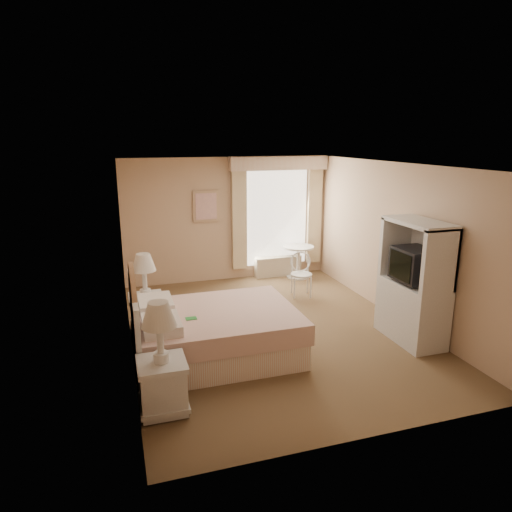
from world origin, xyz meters
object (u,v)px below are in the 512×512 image
object	(u,v)px
armoire	(414,292)
cafe_chair	(301,271)
bed	(208,332)
nightstand_near	(162,372)
nightstand_far	(146,303)
round_table	(298,257)

from	to	relation	value
armoire	cafe_chair	bearing A→B (deg)	108.73
bed	armoire	distance (m)	2.98
bed	nightstand_near	bearing A→B (deg)	-122.79
bed	nightstand_far	size ratio (longest dim) A/B	1.78
bed	cafe_chair	distance (m)	2.89
nightstand_far	cafe_chair	xyz separation A→B (m)	(2.88, 0.84, 0.02)
bed	nightstand_far	world-z (taller)	bed
bed	armoire	size ratio (longest dim) A/B	1.21
bed	cafe_chair	size ratio (longest dim) A/B	2.62
bed	armoire	bearing A→B (deg)	-6.93
nightstand_far	cafe_chair	distance (m)	3.00
nightstand_far	round_table	distance (m)	3.77
bed	round_table	bearing A→B (deg)	49.45
bed	armoire	xyz separation A→B (m)	(2.93, -0.36, 0.38)
cafe_chair	armoire	xyz separation A→B (m)	(0.77, -2.28, 0.26)
armoire	nightstand_near	bearing A→B (deg)	-168.19
round_table	nightstand_far	bearing A→B (deg)	-149.99
nightstand_far	round_table	world-z (taller)	nightstand_far
bed	nightstand_near	distance (m)	1.34
nightstand_far	cafe_chair	size ratio (longest dim) A/B	1.47
bed	nightstand_far	distance (m)	1.31
cafe_chair	armoire	distance (m)	2.42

